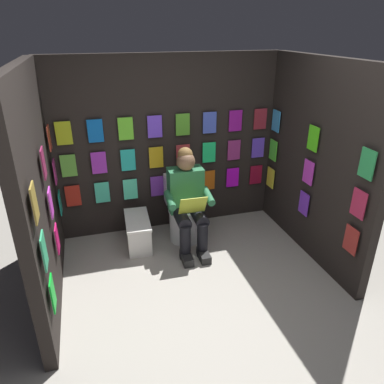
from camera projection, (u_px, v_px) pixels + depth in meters
name	position (u px, v px, depth m)	size (l,w,h in m)	color
ground_plane	(224.00, 331.00, 3.14)	(30.00, 30.00, 0.00)	#9E998E
display_wall_back	(168.00, 146.00, 4.45)	(2.82, 0.14, 2.15)	black
display_wall_left	(316.00, 162.00, 3.92)	(0.14, 1.97, 2.15)	black
display_wall_right	(39.00, 193.00, 3.19)	(0.14, 1.97, 2.15)	black
toilet	(184.00, 213.00, 4.44)	(0.41, 0.56, 0.77)	white
person_reading	(188.00, 200.00, 4.13)	(0.53, 0.69, 1.19)	#286B42
comic_longbox_near	(138.00, 232.00, 4.32)	(0.31, 0.61, 0.36)	white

